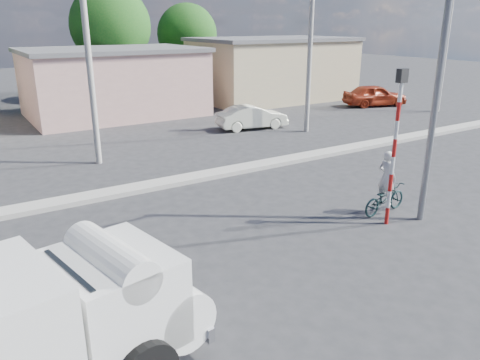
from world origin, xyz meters
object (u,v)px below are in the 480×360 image
bicycle (385,198)px  streetlight (439,44)px  car_red (375,95)px  cyclist (386,187)px  truck (12,341)px  traffic_pole (396,136)px  car_cream (252,117)px

bicycle → streetlight: streetlight is taller
bicycle → car_red: 19.70m
car_red → cyclist: bearing=151.4°
car_red → streetlight: streetlight is taller
truck → car_red: size_ratio=1.38×
car_red → traffic_pole: 20.62m
bicycle → car_cream: (3.18, 11.99, 0.17)m
truck → streetlight: bearing=-2.3°
truck → cyclist: (10.49, 2.51, -0.48)m
traffic_pole → bicycle: bearing=47.1°
streetlight → truck: bearing=-171.7°
traffic_pole → car_cream: bearing=73.4°
traffic_pole → streetlight: size_ratio=0.48×
truck → traffic_pole: (9.91, 1.89, 1.29)m
car_red → traffic_pole: bearing=151.5°
car_cream → traffic_pole: bearing=173.0°
bicycle → traffic_pole: traffic_pole is taller
truck → traffic_pole: bearing=0.2°
streetlight → bicycle: bearing=111.6°
cyclist → car_red: (14.33, 13.52, -0.08)m
truck → car_cream: truck is taller
bicycle → streetlight: bearing=-162.6°
cyclist → car_red: cyclist is taller
bicycle → streetlight: size_ratio=0.20×
car_cream → car_red: size_ratio=0.88×
traffic_pole → streetlight: streetlight is taller
truck → traffic_pole: traffic_pole is taller
cyclist → car_cream: 12.41m
car_red → traffic_pole: traffic_pole is taller
cyclist → traffic_pole: bearing=132.9°
car_red → streetlight: size_ratio=0.48×
truck → bicycle: size_ratio=3.40×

